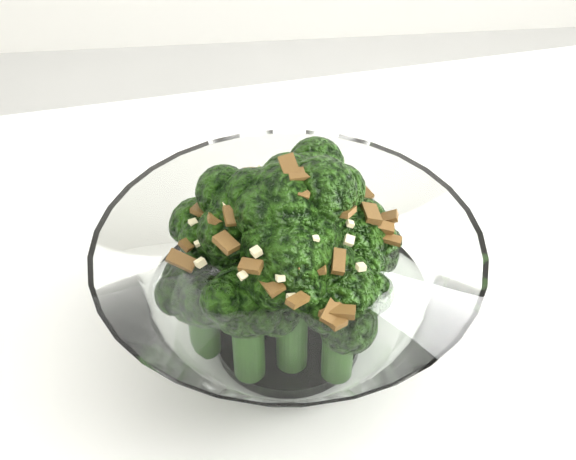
{
  "coord_description": "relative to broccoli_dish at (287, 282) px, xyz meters",
  "views": [
    {
      "loc": [
        -0.15,
        -0.22,
        1.13
      ],
      "look_at": [
        -0.12,
        0.1,
        0.84
      ],
      "focal_mm": 55.0,
      "sensor_mm": 36.0,
      "label": 1
    }
  ],
  "objects": [
    {
      "name": "broccoli_dish",
      "position": [
        0.0,
        0.0,
        0.0
      ],
      "size": [
        0.2,
        0.2,
        0.13
      ],
      "color": "white",
      "rests_on": "table"
    }
  ]
}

